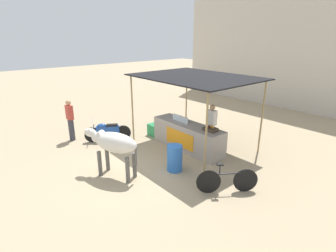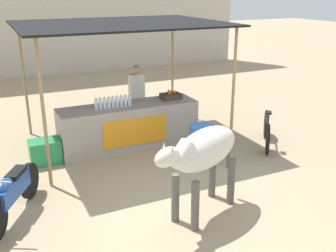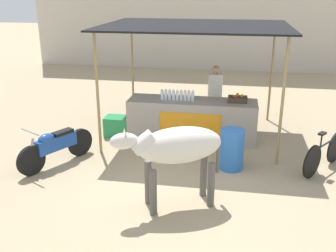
{
  "view_description": "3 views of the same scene",
  "coord_description": "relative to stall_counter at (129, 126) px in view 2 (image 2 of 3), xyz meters",
  "views": [
    {
      "loc": [
        6.43,
        -4.15,
        3.99
      ],
      "look_at": [
        -0.13,
        1.37,
        1.02
      ],
      "focal_mm": 28.0,
      "sensor_mm": 36.0,
      "label": 1
    },
    {
      "loc": [
        -2.66,
        -5.47,
        3.35
      ],
      "look_at": [
        0.31,
        0.86,
        0.86
      ],
      "focal_mm": 42.0,
      "sensor_mm": 36.0,
      "label": 2
    },
    {
      "loc": [
        0.94,
        -6.58,
        3.5
      ],
      "look_at": [
        -0.3,
        0.61,
        0.87
      ],
      "focal_mm": 42.0,
      "sensor_mm": 36.0,
      "label": 3
    }
  ],
  "objects": [
    {
      "name": "ground_plane",
      "position": [
        0.0,
        -2.2,
        -0.48
      ],
      "size": [
        60.0,
        60.0,
        0.0
      ],
      "primitive_type": "plane",
      "color": "tan"
    },
    {
      "name": "stall_counter",
      "position": [
        0.0,
        0.0,
        0.0
      ],
      "size": [
        3.0,
        0.82,
        0.96
      ],
      "color": "#9E9389",
      "rests_on": "ground"
    },
    {
      "name": "stall_awning",
      "position": [
        0.0,
        0.3,
        2.06
      ],
      "size": [
        4.2,
        3.2,
        2.65
      ],
      "color": "black",
      "rests_on": "ground"
    },
    {
      "name": "water_bottle_row",
      "position": [
        -0.35,
        -0.05,
        0.59
      ],
      "size": [
        0.79,
        0.07,
        0.25
      ],
      "color": "silver",
      "rests_on": "stall_counter"
    },
    {
      "name": "fruit_crate",
      "position": [
        1.04,
        0.05,
        0.55
      ],
      "size": [
        0.44,
        0.32,
        0.18
      ],
      "color": "#3F3326",
      "rests_on": "stall_counter"
    },
    {
      "name": "vendor_behind_counter",
      "position": [
        0.48,
        0.75,
        0.37
      ],
      "size": [
        0.34,
        0.22,
        1.65
      ],
      "color": "#383842",
      "rests_on": "ground"
    },
    {
      "name": "cooler_box",
      "position": [
        -1.81,
        -0.1,
        -0.24
      ],
      "size": [
        0.6,
        0.44,
        0.48
      ],
      "primitive_type": "cube",
      "color": "#268C4C",
      "rests_on": "ground"
    },
    {
      "name": "water_barrel",
      "position": [
        0.97,
        -1.48,
        -0.07
      ],
      "size": [
        0.48,
        0.48,
        0.82
      ],
      "primitive_type": "cylinder",
      "color": "blue",
      "rests_on": "ground"
    },
    {
      "name": "cow",
      "position": [
        0.08,
        -3.05,
        0.55
      ],
      "size": [
        1.8,
        1.1,
        1.44
      ],
      "color": "silver",
      "rests_on": "ground"
    },
    {
      "name": "motorcycle_parked",
      "position": [
        -2.56,
        -1.93,
        -0.05
      ],
      "size": [
        0.98,
        1.62,
        0.9
      ],
      "color": "black",
      "rests_on": "ground"
    },
    {
      "name": "bicycle_leaning",
      "position": [
        2.77,
        -1.23,
        -0.13
      ],
      "size": [
        1.01,
        1.37,
        0.85
      ],
      "color": "black",
      "rests_on": "ground"
    }
  ]
}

